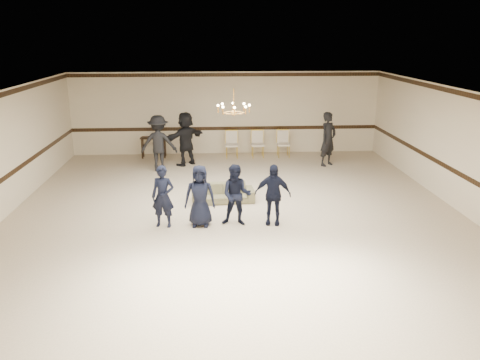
{
  "coord_description": "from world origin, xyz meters",
  "views": [
    {
      "loc": [
        -0.66,
        -12.04,
        4.58
      ],
      "look_at": [
        0.07,
        -0.5,
        1.11
      ],
      "focal_mm": 36.48,
      "sensor_mm": 36.0,
      "label": 1
    }
  ],
  "objects_px": {
    "adult_left": "(159,143)",
    "console_table": "(154,147)",
    "boy_a": "(163,197)",
    "boy_b": "(200,196)",
    "banquet_chair_left": "(232,145)",
    "boy_c": "(236,195)",
    "boy_d": "(273,194)",
    "chandelier": "(234,101)",
    "banquet_chair_mid": "(258,144)",
    "banquet_chair_right": "(283,144)",
    "adult_mid": "(186,139)",
    "adult_right": "(328,139)",
    "settee": "(223,193)"
  },
  "relations": [
    {
      "from": "adult_right",
      "to": "banquet_chair_left",
      "type": "bearing_deg",
      "value": 120.3
    },
    {
      "from": "boy_d",
      "to": "chandelier",
      "type": "bearing_deg",
      "value": 128.26
    },
    {
      "from": "adult_left",
      "to": "adult_mid",
      "type": "height_order",
      "value": "same"
    },
    {
      "from": "chandelier",
      "to": "console_table",
      "type": "bearing_deg",
      "value": 117.36
    },
    {
      "from": "boy_c",
      "to": "adult_mid",
      "type": "xyz_separation_m",
      "value": [
        -1.49,
        5.93,
        0.2
      ]
    },
    {
      "from": "boy_a",
      "to": "boy_b",
      "type": "distance_m",
      "value": 0.9
    },
    {
      "from": "boy_c",
      "to": "banquet_chair_mid",
      "type": "xyz_separation_m",
      "value": [
        1.21,
        6.91,
        -0.27
      ]
    },
    {
      "from": "adult_mid",
      "to": "banquet_chair_mid",
      "type": "distance_m",
      "value": 2.92
    },
    {
      "from": "adult_right",
      "to": "boy_b",
      "type": "bearing_deg",
      "value": -166.76
    },
    {
      "from": "settee",
      "to": "banquet_chair_left",
      "type": "distance_m",
      "value": 5.18
    },
    {
      "from": "settee",
      "to": "adult_right",
      "type": "height_order",
      "value": "adult_right"
    },
    {
      "from": "banquet_chair_left",
      "to": "adult_mid",
      "type": "bearing_deg",
      "value": -148.48
    },
    {
      "from": "adult_mid",
      "to": "banquet_chair_left",
      "type": "xyz_separation_m",
      "value": [
        1.71,
        0.98,
        -0.46
      ]
    },
    {
      "from": "boy_c",
      "to": "banquet_chair_right",
      "type": "distance_m",
      "value": 7.26
    },
    {
      "from": "banquet_chair_mid",
      "to": "banquet_chair_right",
      "type": "bearing_deg",
      "value": -0.16
    },
    {
      "from": "banquet_chair_right",
      "to": "console_table",
      "type": "xyz_separation_m",
      "value": [
        -5.0,
        0.2,
        -0.1
      ]
    },
    {
      "from": "boy_a",
      "to": "adult_left",
      "type": "bearing_deg",
      "value": 106.52
    },
    {
      "from": "boy_a",
      "to": "banquet_chair_left",
      "type": "distance_m",
      "value": 7.2
    },
    {
      "from": "adult_right",
      "to": "chandelier",
      "type": "bearing_deg",
      "value": -170.47
    },
    {
      "from": "boy_b",
      "to": "boy_c",
      "type": "height_order",
      "value": "same"
    },
    {
      "from": "banquet_chair_mid",
      "to": "chandelier",
      "type": "bearing_deg",
      "value": -102.93
    },
    {
      "from": "adult_mid",
      "to": "adult_left",
      "type": "bearing_deg",
      "value": -2.55
    },
    {
      "from": "adult_left",
      "to": "banquet_chair_right",
      "type": "distance_m",
      "value": 4.92
    },
    {
      "from": "boy_a",
      "to": "boy_d",
      "type": "bearing_deg",
      "value": 10.03
    },
    {
      "from": "adult_left",
      "to": "banquet_chair_mid",
      "type": "height_order",
      "value": "adult_left"
    },
    {
      "from": "boy_c",
      "to": "boy_d",
      "type": "xyz_separation_m",
      "value": [
        0.9,
        0.0,
        0.0
      ]
    },
    {
      "from": "boy_a",
      "to": "boy_d",
      "type": "xyz_separation_m",
      "value": [
        2.7,
        0.0,
        0.0
      ]
    },
    {
      "from": "settee",
      "to": "banquet_chair_right",
      "type": "relative_size",
      "value": 1.74
    },
    {
      "from": "adult_right",
      "to": "console_table",
      "type": "bearing_deg",
      "value": 128.54
    },
    {
      "from": "boy_a",
      "to": "chandelier",
      "type": "bearing_deg",
      "value": 52.57
    },
    {
      "from": "adult_left",
      "to": "banquet_chair_mid",
      "type": "relative_size",
      "value": 1.92
    },
    {
      "from": "boy_c",
      "to": "banquet_chair_right",
      "type": "height_order",
      "value": "boy_c"
    },
    {
      "from": "banquet_chair_right",
      "to": "adult_right",
      "type": "bearing_deg",
      "value": -42.94
    },
    {
      "from": "settee",
      "to": "banquet_chair_right",
      "type": "bearing_deg",
      "value": 59.82
    },
    {
      "from": "adult_mid",
      "to": "adult_right",
      "type": "xyz_separation_m",
      "value": [
        5.1,
        -0.4,
        0.0
      ]
    },
    {
      "from": "chandelier",
      "to": "boy_a",
      "type": "bearing_deg",
      "value": -137.47
    },
    {
      "from": "boy_d",
      "to": "settee",
      "type": "bearing_deg",
      "value": 134.65
    },
    {
      "from": "adult_left",
      "to": "banquet_chair_left",
      "type": "bearing_deg",
      "value": -144.62
    },
    {
      "from": "adult_left",
      "to": "boy_c",
      "type": "bearing_deg",
      "value": 117.18
    },
    {
      "from": "boy_c",
      "to": "settee",
      "type": "bearing_deg",
      "value": 109.14
    },
    {
      "from": "boy_c",
      "to": "boy_a",
      "type": "bearing_deg",
      "value": -170.06
    },
    {
      "from": "boy_b",
      "to": "adult_left",
      "type": "distance_m",
      "value": 5.44
    },
    {
      "from": "boy_d",
      "to": "adult_mid",
      "type": "xyz_separation_m",
      "value": [
        -2.39,
        5.93,
        0.2
      ]
    },
    {
      "from": "boy_a",
      "to": "console_table",
      "type": "relative_size",
      "value": 1.62
    },
    {
      "from": "boy_a",
      "to": "banquet_chair_mid",
      "type": "height_order",
      "value": "boy_a"
    },
    {
      "from": "banquet_chair_right",
      "to": "adult_mid",
      "type": "bearing_deg",
      "value": -163.44
    },
    {
      "from": "adult_left",
      "to": "console_table",
      "type": "distance_m",
      "value": 2.0
    },
    {
      "from": "boy_b",
      "to": "adult_mid",
      "type": "height_order",
      "value": "adult_mid"
    },
    {
      "from": "chandelier",
      "to": "banquet_chair_mid",
      "type": "relative_size",
      "value": 0.93
    },
    {
      "from": "adult_right",
      "to": "banquet_chair_left",
      "type": "height_order",
      "value": "adult_right"
    }
  ]
}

